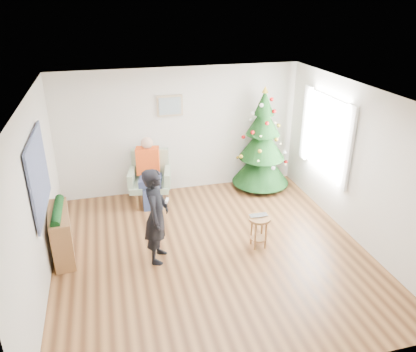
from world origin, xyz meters
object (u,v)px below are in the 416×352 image
object	(u,v)px
console	(61,234)
standing_man	(156,216)
armchair	(150,184)
stool	(259,232)
christmas_tree	(262,144)

from	to	relation	value
console	standing_man	bearing A→B (deg)	-23.58
armchair	standing_man	distance (m)	2.06
stool	christmas_tree	bearing A→B (deg)	68.05
stool	console	distance (m)	3.18
armchair	standing_man	xyz separation A→B (m)	(-0.14, -2.02, 0.40)
stool	console	world-z (taller)	console
armchair	standing_man	world-z (taller)	standing_man
christmas_tree	standing_man	world-z (taller)	christmas_tree
christmas_tree	stool	bearing A→B (deg)	-111.95
console	christmas_tree	bearing A→B (deg)	16.19
christmas_tree	standing_man	bearing A→B (deg)	-140.43
christmas_tree	armchair	xyz separation A→B (m)	(-2.40, -0.08, -0.61)
armchair	stool	bearing A→B (deg)	-42.65
stool	console	bearing A→B (deg)	170.13
standing_man	console	xyz separation A→B (m)	(-1.47, 0.47, -0.38)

